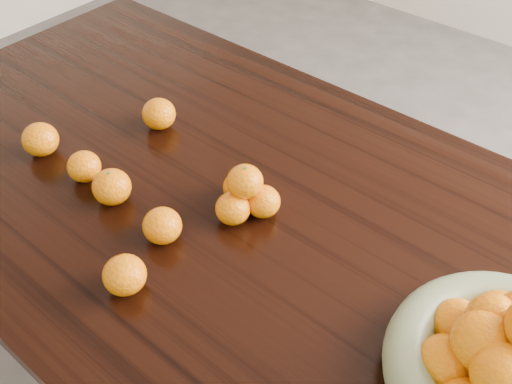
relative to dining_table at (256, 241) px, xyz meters
The scene contains 8 objects.
dining_table is the anchor object (origin of this frame).
orange_pyramid 0.14m from the dining_table, 150.00° to the right, with size 0.13×0.13×0.11m.
loose_orange_0 0.32m from the dining_table, 146.81° to the right, with size 0.08×0.08×0.07m, color orange.
loose_orange_1 0.40m from the dining_table, 155.80° to the right, with size 0.07×0.07×0.07m, color orange.
loose_orange_2 0.23m from the dining_table, 117.83° to the right, with size 0.08×0.08×0.07m, color orange.
loose_orange_3 0.39m from the dining_table, 168.16° to the left, with size 0.08×0.08×0.07m, color orange.
loose_orange_4 0.54m from the dining_table, 161.76° to the right, with size 0.08×0.08×0.08m, color orange.
loose_orange_5 0.32m from the dining_table, 100.05° to the right, with size 0.08×0.08×0.07m, color orange.
Camera 1 is at (0.53, -0.63, 1.57)m, focal length 40.00 mm.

